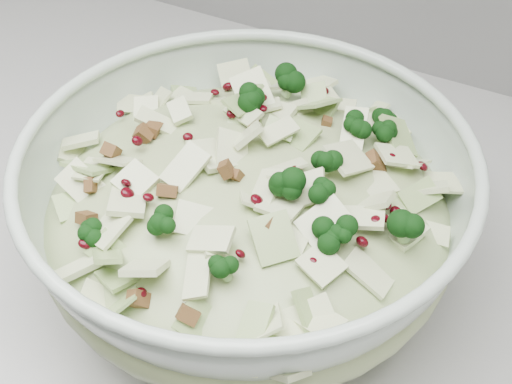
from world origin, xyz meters
TOP-DOWN VIEW (x-y plane):
  - counter at (0.00, 1.70)m, footprint 3.60×0.60m
  - mixing_bowl at (0.51, 1.60)m, footprint 0.40×0.40m
  - salad at (0.51, 1.60)m, footprint 0.40×0.40m

SIDE VIEW (x-z plane):
  - counter at x=0.00m, z-range 0.00..0.90m
  - mixing_bowl at x=0.51m, z-range 0.90..1.04m
  - salad at x=0.51m, z-range 0.93..1.07m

